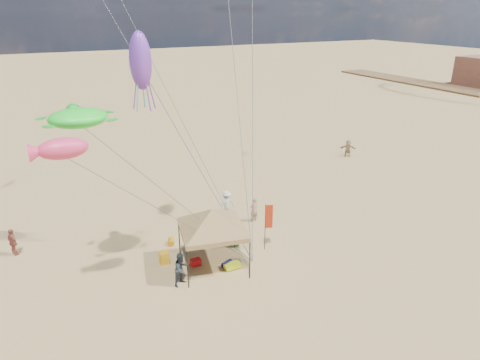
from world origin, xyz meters
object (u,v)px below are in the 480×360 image
Objects in this scene: cooler_red at (196,262)px; beach_cart at (232,265)px; person_far_c at (348,148)px; feather_flag at (268,219)px; person_near_c at (226,203)px; canopy_tent at (212,211)px; person_near_a at (254,209)px; person_far_a at (13,242)px; chair_yellow at (164,258)px; person_near_b at (181,269)px; chair_green at (234,240)px; cooler_blue at (223,232)px.

cooler_red reaches higher than beach_cart.
feather_flag is at bearing -104.87° from person_far_c.
person_far_c is (15.89, 6.19, -0.09)m from person_near_c.
canopy_tent is 6.51m from person_near_a.
person_far_a is at bearing -26.74° from person_near_a.
person_near_a reaches higher than beach_cart.
person_near_b is (0.20, -2.31, 0.55)m from chair_yellow.
feather_flag reaches higher than chair_green.
person_far_c is (17.23, 8.54, 0.64)m from cooler_blue.
chair_green is 3.48m from person_near_a.
person_near_a is (3.82, 4.48, 0.65)m from beach_cart.
person_far_a is at bearing 146.93° from chair_yellow.
person_near_a is (2.60, 0.78, 0.66)m from cooler_blue.
person_near_a is 8.15m from person_near_b.
person_near_c is (1.35, 3.82, 0.57)m from chair_green.
canopy_tent is 9.15× the size of chair_yellow.
feather_flag is 1.76× the size of person_far_c.
cooler_blue is 0.33× the size of person_far_c.
chair_green is 4.78m from person_near_b.
feather_flag is 3.65m from cooler_blue.
chair_yellow is 2.38m from person_near_b.
cooler_red is 0.30× the size of person_near_b.
person_near_a reaches higher than cooler_blue.
person_far_a reaches higher than person_far_c.
person_near_c reaches higher than cooler_blue.
feather_flag reaches higher than person_near_a.
person_far_a reaches higher than chair_yellow.
beach_cart is 12.69m from person_far_a.
cooler_red is 3.78m from cooler_blue.
feather_flag reaches higher than person_near_b.
person_far_a reaches higher than beach_cart.
person_near_c is 1.11× the size of person_far_c.
person_near_c is (3.39, 5.37, -2.45)m from canopy_tent.
person_near_c is (5.49, 6.14, 0.02)m from person_near_b.
chair_green is 0.42× the size of person_far_c.
person_near_c is 1.10× the size of person_far_a.
canopy_tent is 9.15× the size of chair_green.
canopy_tent is 3.85× the size of person_far_a.
beach_cart is at bearing -108.17° from cooler_blue.
cooler_red is 1.79m from chair_yellow.
person_far_c is at bearing 26.38° from cooler_blue.
person_near_b is (-2.10, -0.76, -2.46)m from canopy_tent.
chair_green and chair_yellow have the same top height.
feather_flag is 3.88m from person_near_a.
chair_green is (2.04, 1.55, -3.01)m from canopy_tent.
chair_green is at bearing 67.50° from person_near_c.
person_far_c is at bearing 33.58° from beach_cart.
canopy_tent is at bearing 54.69° from person_near_c.
beach_cart is at bearing 64.04° from person_near_c.
cooler_red is 0.77× the size of chair_green.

